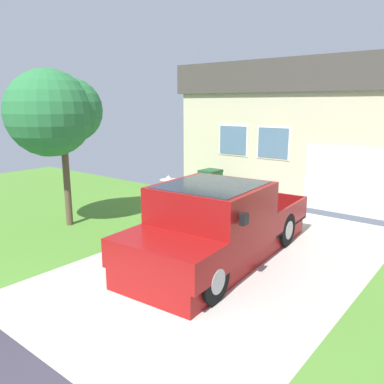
% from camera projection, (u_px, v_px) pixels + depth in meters
% --- Properties ---
extents(pickup_truck, '(2.47, 5.34, 1.71)m').
position_uv_depth(pickup_truck, '(214.00, 227.00, 8.18)').
color(pickup_truck, maroon).
rests_on(pickup_truck, ground).
extents(person_with_hat, '(0.49, 0.41, 1.69)m').
position_uv_depth(person_with_hat, '(169.00, 208.00, 9.18)').
color(person_with_hat, '#333842').
rests_on(person_with_hat, ground).
extents(handbag, '(0.36, 0.16, 0.40)m').
position_uv_depth(handbag, '(155.00, 241.00, 9.24)').
color(handbag, '#B24C56').
rests_on(handbag, ground).
extents(house_with_garage, '(10.19, 6.74, 4.74)m').
position_uv_depth(house_with_garage, '(335.00, 128.00, 14.85)').
color(house_with_garage, '#C1B896').
rests_on(house_with_garage, ground).
extents(front_yard_tree, '(2.24, 2.57, 4.19)m').
position_uv_depth(front_yard_tree, '(56.00, 113.00, 10.08)').
color(front_yard_tree, brown).
rests_on(front_yard_tree, ground).
extents(wheeled_trash_bin, '(0.60, 0.72, 1.05)m').
position_uv_depth(wheeled_trash_bin, '(210.00, 183.00, 13.63)').
color(wheeled_trash_bin, '#286B38').
rests_on(wheeled_trash_bin, ground).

